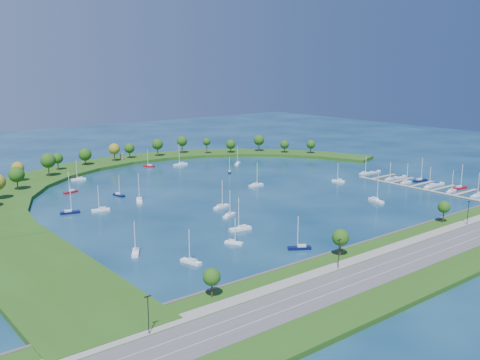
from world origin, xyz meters
TOP-DOWN VIEW (x-y plane):
  - ground at (0.00, 0.00)m, footprint 700.00×700.00m
  - south_shoreline at (0.03, -122.88)m, footprint 420.00×43.10m
  - breakwater at (-46.33, 48.72)m, footprint 286.74×247.64m
  - breakwater_trees at (-24.10, 85.92)m, footprint 238.21×89.72m
  - harbor_tower at (-11.56, 115.08)m, footprint 2.60×2.60m
  - dock_system at (85.30, -61.00)m, footprint 24.28×82.00m
  - moored_boat_0 at (-82.18, -77.01)m, footprint 4.30×8.50m
  - moored_boat_1 at (-54.60, 10.79)m, footprint 6.87×9.87m
  - moored_boat_2 at (-74.10, 50.16)m, footprint 8.22×4.04m
  - moored_boat_3 at (-57.99, -69.84)m, footprint 5.27×7.02m
  - moored_boat_4 at (58.42, -20.05)m, footprint 4.74×7.76m
  - moored_boat_5 at (24.91, 40.43)m, footprint 5.51×6.64m
  - moored_boat_6 at (37.24, -63.02)m, footprint 5.23×10.01m
  - moored_boat_7 at (13.48, 1.23)m, footprint 9.05×2.73m
  - moored_boat_8 at (-77.28, 6.13)m, footprint 8.70×4.36m
  - moored_boat_9 at (-57.99, 78.66)m, footprint 8.80×3.99m
  - moored_boat_10 at (-92.61, -56.60)m, footprint 6.40×8.38m
  - moored_boat_11 at (-90.32, 10.63)m, footprint 9.08×4.60m
  - moored_boat_12 at (14.97, 81.78)m, footprint 9.92×2.90m
  - moored_boat_13 at (-30.04, -24.51)m, footprint 9.33×4.59m
  - moored_boat_14 at (-45.05, -57.85)m, footprint 9.73×4.37m
  - moored_boat_15 at (47.57, 60.63)m, footprint 8.01×7.25m
  - moored_boat_16 at (-42.84, -90.05)m, footprint 8.54×6.65m
  - moored_boat_17 at (-57.38, 27.63)m, footprint 3.54×8.04m
  - moored_boat_18 at (-36.04, -38.52)m, footprint 8.35×5.50m
  - moored_boat_19 at (-4.64, 89.94)m, footprint 6.05×7.80m
  - docked_boat_0 at (85.51, -89.44)m, footprint 8.67×2.57m
  - docked_boat_2 at (85.52, -75.21)m, footprint 8.35×3.38m
  - docked_boat_3 at (96.00, -74.10)m, footprint 9.57×3.67m
  - docked_boat_4 at (85.52, -61.71)m, footprint 8.21×3.13m
  - docked_boat_5 at (95.97, -60.50)m, footprint 9.27×3.58m
  - docked_boat_6 at (85.53, -47.00)m, footprint 7.76×2.21m
  - docked_boat_7 at (96.00, -49.30)m, footprint 9.73×4.06m
  - docked_boat_8 at (85.54, -35.45)m, footprint 7.39×2.64m
  - docked_boat_9 at (95.97, -35.52)m, footprint 8.88×3.50m
  - docked_boat_10 at (87.93, -15.32)m, footprint 7.82×3.15m
  - docked_boat_11 at (97.88, -15.72)m, footprint 8.31×2.37m

SIDE VIEW (x-z plane):
  - ground at x=0.00m, z-range 0.00..0.00m
  - dock_system at x=85.30m, z-range -0.45..1.15m
  - docked_boat_11 at x=97.88m, z-range -0.22..1.47m
  - docked_boat_9 at x=95.97m, z-range -0.23..1.53m
  - docked_boat_5 at x=95.97m, z-range -0.24..1.60m
  - moored_boat_5 at x=24.91m, z-range -4.15..5.86m
  - moored_boat_3 at x=-57.99m, z-range -4.28..6.01m
  - docked_boat_8 at x=85.54m, z-range -4.45..6.19m
  - moored_boat_4 at x=58.42m, z-range -4.64..6.40m
  - docked_boat_10 at x=87.93m, z-range -4.70..6.47m
  - docked_boat_6 at x=85.53m, z-range -4.81..6.59m
  - moored_boat_17 at x=-57.38m, z-range -4.83..6.61m
  - moored_boat_19 at x=-4.64m, z-range -4.87..6.66m
  - moored_boat_2 at x=-74.10m, z-range -4.93..6.72m
  - docked_boat_4 at x=85.52m, z-range -4.99..6.78m
  - docked_boat_2 at x=85.52m, z-range -5.06..6.87m
  - moored_boat_18 at x=-36.04m, z-range -5.08..6.89m
  - moored_boat_0 at x=-82.18m, z-range -5.11..6.93m
  - moored_boat_8 at x=-77.28m, z-range -5.24..7.07m
  - moored_boat_10 at x=-92.61m, z-range -5.25..7.08m
  - moored_boat_15 at x=47.57m, z-range -5.30..7.14m
  - moored_boat_9 at x=-57.99m, z-range -5.32..7.17m
  - moored_boat_16 at x=-42.84m, z-range -5.39..7.24m
  - docked_boat_0 at x=85.51m, z-range -5.42..7.27m
  - moored_boat_11 at x=-90.32m, z-range -5.49..7.36m
  - moored_boat_13 at x=-30.04m, z-range -5.66..7.55m
  - moored_boat_7 at x=13.48m, z-range -5.67..7.55m
  - docked_boat_3 at x=96.00m, z-range -5.90..7.82m
  - moored_boat_14 at x=-45.05m, z-range -5.95..7.88m
  - docked_boat_7 at x=96.00m, z-range -5.97..7.90m
  - moored_boat_6 at x=37.24m, z-range -6.11..8.06m
  - moored_boat_1 at x=-54.60m, z-range -6.16..8.11m
  - moored_boat_12 at x=14.97m, z-range -6.27..8.25m
  - breakwater at x=-46.33m, z-range -0.01..1.99m
  - south_shoreline at x=0.03m, z-range -4.80..6.80m
  - harbor_tower at x=-11.56m, z-range 2.05..6.61m
  - breakwater_trees at x=-24.10m, z-range 3.21..17.09m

